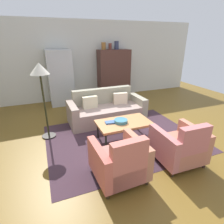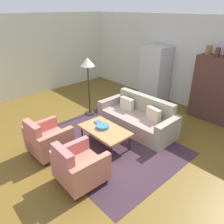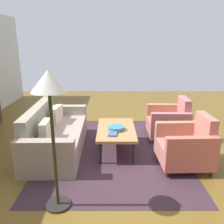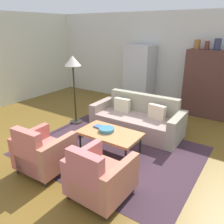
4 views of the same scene
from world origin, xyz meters
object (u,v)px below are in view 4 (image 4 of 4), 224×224
armchair_left (42,154)px  cabinet (207,84)px  couch (138,120)px  book_stack (100,127)px  coffee_table (110,134)px  floor_lamp (73,67)px  vase_tall (197,44)px  refrigerator (140,75)px  fruit_bowl (107,130)px  armchair_right (98,178)px  vase_round (207,45)px  vase_small (218,44)px

armchair_left → cabinet: size_ratio=0.49×
armchair_left → couch: bearing=73.5°
book_stack → couch: bearing=76.0°
coffee_table → floor_lamp: (-1.60, 0.76, 1.04)m
vase_tall → book_stack: bearing=-106.6°
refrigerator → armchair_left: bearing=-85.0°
cabinet → fruit_bowl: bearing=-109.4°
armchair_right → floor_lamp: bearing=140.3°
cabinet → vase_round: vase_round is taller
coffee_table → refrigerator: (-0.97, 3.07, 0.52)m
armchair_left → fruit_bowl: 1.28m
armchair_right → refrigerator: bearing=111.8°
refrigerator → vase_tall: bearing=3.5°
book_stack → vase_tall: size_ratio=1.11×
couch → vase_small: size_ratio=7.34×
couch → armchair_left: bearing=74.7°
armchair_right → vase_small: bearing=84.4°
fruit_bowl → cabinet: (1.12, 3.18, 0.43)m
armchair_left → cabinet: 4.67m
armchair_left → coffee_table: bearing=60.5°
floor_lamp → couch: bearing=14.8°
fruit_bowl → book_stack: size_ratio=1.09×
couch → floor_lamp: floor_lamp is taller
cabinet → floor_lamp: (-2.64, -2.41, 0.54)m
vase_small → vase_round: bearing=180.0°
couch → vase_round: vase_round is taller
vase_small → fruit_bowl: bearing=-111.0°
refrigerator → book_stack: bearing=-77.1°
book_stack → refrigerator: 3.12m
cabinet → vase_small: 1.05m
couch → vase_tall: (0.64, 1.98, 1.64)m
cabinet → vase_tall: 1.10m
couch → floor_lamp: bearing=13.7°
cabinet → floor_lamp: cabinet is taller
armchair_right → fruit_bowl: bearing=121.5°
armchair_left → refrigerator: (-0.37, 4.24, 0.58)m
couch → armchair_right: (0.60, -2.35, 0.06)m
couch → book_stack: 1.17m
vase_tall → couch: bearing=-108.0°
fruit_bowl → refrigerator: 3.23m
armchair_right → book_stack: (-0.88, 1.23, 0.11)m
couch → vase_round: 2.71m
armchair_left → book_stack: bearing=73.3°
armchair_left → fruit_bowl: (0.52, 1.17, 0.13)m
fruit_bowl → book_stack: fruit_bowl is taller
armchair_right → refrigerator: size_ratio=0.48×
fruit_bowl → vase_small: size_ratio=1.04×
armchair_left → armchair_right: bearing=-2.3°
book_stack → vase_round: 3.63m
book_stack → refrigerator: refrigerator is taller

